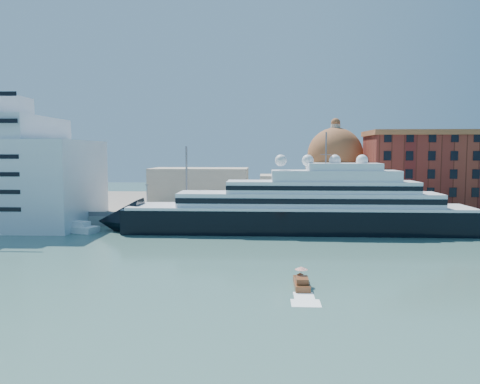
{
  "coord_description": "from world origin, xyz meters",
  "views": [
    {
      "loc": [
        0.31,
        -87.72,
        19.07
      ],
      "look_at": [
        -5.25,
        18.0,
        9.96
      ],
      "focal_mm": 35.0,
      "sensor_mm": 36.0,
      "label": 1
    }
  ],
  "objects": [
    {
      "name": "service_barge",
      "position": [
        -45.15,
        20.57,
        0.81
      ],
      "size": [
        13.27,
        8.06,
        2.83
      ],
      "rotation": [
        0.0,
        0.0,
        -0.33
      ],
      "color": "white",
      "rests_on": "ground"
    },
    {
      "name": "ground",
      "position": [
        0.0,
        0.0,
        0.0
      ],
      "size": [
        400.0,
        400.0,
        0.0
      ],
      "primitive_type": "plane",
      "color": "#3D6A60",
      "rests_on": "ground"
    },
    {
      "name": "quay",
      "position": [
        0.0,
        34.0,
        1.25
      ],
      "size": [
        180.0,
        10.0,
        2.5
      ],
      "primitive_type": "cube",
      "color": "gray",
      "rests_on": "ground"
    },
    {
      "name": "lamp_posts",
      "position": [
        -12.67,
        32.27,
        9.84
      ],
      "size": [
        120.8,
        2.4,
        18.0
      ],
      "color": "slate",
      "rests_on": "quay"
    },
    {
      "name": "land",
      "position": [
        0.0,
        75.0,
        1.0
      ],
      "size": [
        260.0,
        72.0,
        2.0
      ],
      "primitive_type": "cube",
      "color": "slate",
      "rests_on": "ground"
    },
    {
      "name": "warehouse",
      "position": [
        52.0,
        52.0,
        13.79
      ],
      "size": [
        43.0,
        19.0,
        23.25
      ],
      "color": "maroon",
      "rests_on": "land"
    },
    {
      "name": "superyacht",
      "position": [
        5.82,
        23.0,
        4.78
      ],
      "size": [
        92.67,
        12.85,
        27.7
      ],
      "color": "black",
      "rests_on": "ground"
    },
    {
      "name": "church",
      "position": [
        6.39,
        57.72,
        10.91
      ],
      "size": [
        66.0,
        18.0,
        25.5
      ],
      "color": "beige",
      "rests_on": "land"
    },
    {
      "name": "water_taxi",
      "position": [
        5.6,
        -22.76,
        0.71
      ],
      "size": [
        2.08,
        6.2,
        2.94
      ],
      "rotation": [
        0.0,
        0.0,
        -0.0
      ],
      "color": "brown",
      "rests_on": "ground"
    },
    {
      "name": "quay_fence",
      "position": [
        0.0,
        29.5,
        3.1
      ],
      "size": [
        180.0,
        0.1,
        1.2
      ],
      "primitive_type": "cube",
      "color": "slate",
      "rests_on": "quay"
    }
  ]
}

